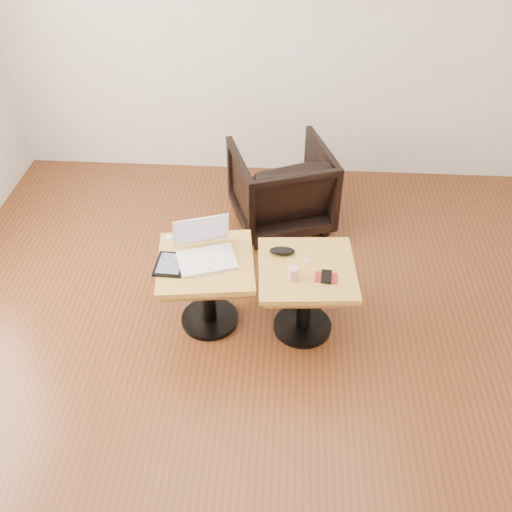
# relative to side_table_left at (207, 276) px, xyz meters

# --- Properties ---
(room_shell) EXTENTS (4.52, 4.52, 2.71)m
(room_shell) POSITION_rel_side_table_left_xyz_m (0.37, -0.34, 0.96)
(room_shell) COLOR #472A11
(room_shell) RESTS_ON ground
(side_table_left) EXTENTS (0.63, 0.63, 0.51)m
(side_table_left) POSITION_rel_side_table_left_xyz_m (0.00, 0.00, 0.00)
(side_table_left) COLOR black
(side_table_left) RESTS_ON ground
(side_table_right) EXTENTS (0.60, 0.60, 0.51)m
(side_table_right) POSITION_rel_side_table_left_xyz_m (0.60, -0.02, 0.00)
(side_table_right) COLOR black
(side_table_right) RESTS_ON ground
(laptop) EXTENTS (0.41, 0.38, 0.24)m
(laptop) POSITION_rel_side_table_left_xyz_m (-0.01, 0.04, 0.18)
(laptop) COLOR white
(laptop) RESTS_ON side_table_left
(tablet) EXTENTS (0.18, 0.22, 0.02)m
(tablet) POSITION_rel_side_table_left_xyz_m (-0.20, -0.06, 0.14)
(tablet) COLOR black
(tablet) RESTS_ON side_table_left
(charging_adapter) EXTENTS (0.04, 0.04, 0.02)m
(charging_adapter) POSITION_rel_side_table_left_xyz_m (-0.25, 0.19, 0.14)
(charging_adapter) COLOR white
(charging_adapter) RESTS_ON side_table_left
(glasses_case) EXTENTS (0.16, 0.07, 0.05)m
(glasses_case) POSITION_rel_side_table_left_xyz_m (0.45, 0.09, 0.15)
(glasses_case) COLOR black
(glasses_case) RESTS_ON side_table_right
(striped_cup) EXTENTS (0.07, 0.07, 0.08)m
(striped_cup) POSITION_rel_side_table_left_xyz_m (0.52, -0.13, 0.17)
(striped_cup) COLOR #DD3467
(striped_cup) RESTS_ON side_table_right
(earbuds_tangle) EXTENTS (0.08, 0.05, 0.01)m
(earbuds_tangle) POSITION_rel_side_table_left_xyz_m (0.61, 0.02, 0.14)
(earbuds_tangle) COLOR white
(earbuds_tangle) RESTS_ON side_table_right
(phone_on_sleeve) EXTENTS (0.13, 0.12, 0.02)m
(phone_on_sleeve) POSITION_rel_side_table_left_xyz_m (0.71, -0.11, 0.14)
(phone_on_sleeve) COLOR maroon
(phone_on_sleeve) RESTS_ON side_table_right
(armchair) EXTENTS (0.88, 0.90, 0.65)m
(armchair) POSITION_rel_side_table_left_xyz_m (0.42, 1.12, -0.06)
(armchair) COLOR black
(armchair) RESTS_ON ground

